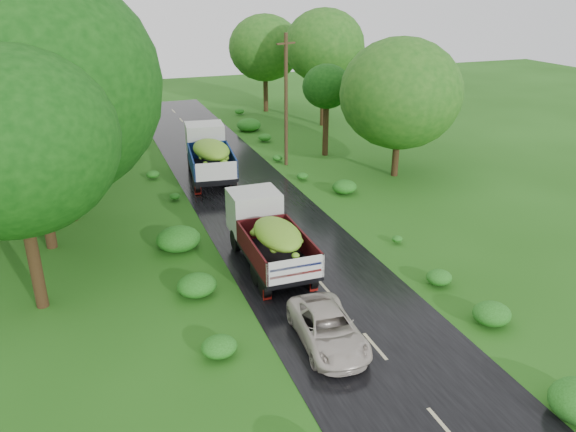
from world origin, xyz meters
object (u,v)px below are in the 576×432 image
truck_near (267,232)px  car (328,329)px  truck_far (209,152)px  utility_pole (286,100)px

truck_near → car: size_ratio=1.54×
truck_far → car: 18.92m
car → utility_pole: 20.75m
car → utility_pole: utility_pole is taller
truck_far → car: truck_far is taller
truck_far → utility_pole: (5.41, 0.71, 2.74)m
truck_near → truck_far: bearing=89.1°
truck_far → utility_pole: size_ratio=0.84×
truck_near → car: 6.39m
car → utility_pole: size_ratio=0.49×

